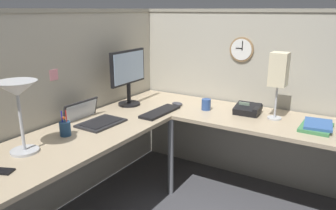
{
  "coord_description": "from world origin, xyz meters",
  "views": [
    {
      "loc": [
        -2.07,
        -1.18,
        1.57
      ],
      "look_at": [
        -0.03,
        0.07,
        0.88
      ],
      "focal_mm": 35.25,
      "sensor_mm": 36.0,
      "label": 1
    }
  ],
  "objects_px": {
    "pen_cup": "(65,128)",
    "cell_phone": "(0,171)",
    "keyboard": "(160,112)",
    "book_stack": "(317,126)",
    "laptop": "(92,119)",
    "computer_mouse": "(177,104)",
    "coffee_mug": "(206,104)",
    "desk_lamp_dome": "(17,95)",
    "office_phone": "(248,110)",
    "monitor": "(128,73)",
    "desk_lamp_paper": "(279,71)",
    "wall_clock": "(242,49)"
  },
  "relations": [
    {
      "from": "pen_cup",
      "to": "cell_phone",
      "type": "bearing_deg",
      "value": -168.77
    },
    {
      "from": "keyboard",
      "to": "book_stack",
      "type": "xyz_separation_m",
      "value": [
        0.28,
        -1.19,
        0.01
      ]
    },
    {
      "from": "pen_cup",
      "to": "laptop",
      "type": "bearing_deg",
      "value": 9.1
    },
    {
      "from": "computer_mouse",
      "to": "book_stack",
      "type": "relative_size",
      "value": 0.35
    },
    {
      "from": "computer_mouse",
      "to": "coffee_mug",
      "type": "height_order",
      "value": "coffee_mug"
    },
    {
      "from": "laptop",
      "to": "desk_lamp_dome",
      "type": "distance_m",
      "value": 0.72
    },
    {
      "from": "desk_lamp_dome",
      "to": "cell_phone",
      "type": "height_order",
      "value": "desk_lamp_dome"
    },
    {
      "from": "keyboard",
      "to": "office_phone",
      "type": "distance_m",
      "value": 0.74
    },
    {
      "from": "monitor",
      "to": "keyboard",
      "type": "height_order",
      "value": "monitor"
    },
    {
      "from": "laptop",
      "to": "coffee_mug",
      "type": "xyz_separation_m",
      "value": [
        0.76,
        -0.62,
        0.02
      ]
    },
    {
      "from": "book_stack",
      "to": "desk_lamp_paper",
      "type": "bearing_deg",
      "value": 76.84
    },
    {
      "from": "office_phone",
      "to": "keyboard",
      "type": "bearing_deg",
      "value": 119.75
    },
    {
      "from": "monitor",
      "to": "pen_cup",
      "type": "distance_m",
      "value": 0.88
    },
    {
      "from": "book_stack",
      "to": "wall_clock",
      "type": "bearing_deg",
      "value": 62.5
    },
    {
      "from": "book_stack",
      "to": "wall_clock",
      "type": "distance_m",
      "value": 0.96
    },
    {
      "from": "laptop",
      "to": "pen_cup",
      "type": "distance_m",
      "value": 0.32
    },
    {
      "from": "office_phone",
      "to": "laptop",
      "type": "bearing_deg",
      "value": 130.55
    },
    {
      "from": "office_phone",
      "to": "coffee_mug",
      "type": "distance_m",
      "value": 0.36
    },
    {
      "from": "office_phone",
      "to": "book_stack",
      "type": "height_order",
      "value": "office_phone"
    },
    {
      "from": "desk_lamp_paper",
      "to": "coffee_mug",
      "type": "distance_m",
      "value": 0.67
    },
    {
      "from": "computer_mouse",
      "to": "book_stack",
      "type": "xyz_separation_m",
      "value": [
        0.01,
        -1.18,
        0.0
      ]
    },
    {
      "from": "pen_cup",
      "to": "book_stack",
      "type": "relative_size",
      "value": 0.61
    },
    {
      "from": "laptop",
      "to": "keyboard",
      "type": "bearing_deg",
      "value": -35.46
    },
    {
      "from": "keyboard",
      "to": "book_stack",
      "type": "relative_size",
      "value": 1.45
    },
    {
      "from": "book_stack",
      "to": "cell_phone",
      "type": "bearing_deg",
      "value": 139.93
    },
    {
      "from": "computer_mouse",
      "to": "book_stack",
      "type": "height_order",
      "value": "book_stack"
    },
    {
      "from": "desk_lamp_dome",
      "to": "cell_phone",
      "type": "xyz_separation_m",
      "value": [
        -0.23,
        -0.11,
        -0.36
      ]
    },
    {
      "from": "coffee_mug",
      "to": "wall_clock",
      "type": "xyz_separation_m",
      "value": [
        0.37,
        -0.16,
        0.45
      ]
    },
    {
      "from": "office_phone",
      "to": "book_stack",
      "type": "relative_size",
      "value": 0.72
    },
    {
      "from": "desk_lamp_dome",
      "to": "desk_lamp_paper",
      "type": "height_order",
      "value": "desk_lamp_paper"
    },
    {
      "from": "cell_phone",
      "to": "desk_lamp_paper",
      "type": "distance_m",
      "value": 2.01
    },
    {
      "from": "pen_cup",
      "to": "coffee_mug",
      "type": "relative_size",
      "value": 1.88
    },
    {
      "from": "desk_lamp_paper",
      "to": "book_stack",
      "type": "bearing_deg",
      "value": -103.16
    },
    {
      "from": "book_stack",
      "to": "coffee_mug",
      "type": "distance_m",
      "value": 0.9
    },
    {
      "from": "monitor",
      "to": "coffee_mug",
      "type": "relative_size",
      "value": 5.21
    },
    {
      "from": "pen_cup",
      "to": "desk_lamp_paper",
      "type": "relative_size",
      "value": 0.34
    },
    {
      "from": "cell_phone",
      "to": "book_stack",
      "type": "bearing_deg",
      "value": -62.89
    },
    {
      "from": "computer_mouse",
      "to": "keyboard",
      "type": "bearing_deg",
      "value": 177.89
    },
    {
      "from": "laptop",
      "to": "wall_clock",
      "type": "xyz_separation_m",
      "value": [
        1.13,
        -0.78,
        0.47
      ]
    },
    {
      "from": "office_phone",
      "to": "computer_mouse",
      "type": "bearing_deg",
      "value": 98.59
    },
    {
      "from": "desk_lamp_dome",
      "to": "pen_cup",
      "type": "bearing_deg",
      "value": 0.21
    },
    {
      "from": "keyboard",
      "to": "desk_lamp_dome",
      "type": "xyz_separation_m",
      "value": [
        -1.1,
        0.28,
        0.35
      ]
    },
    {
      "from": "computer_mouse",
      "to": "book_stack",
      "type": "distance_m",
      "value": 1.18
    },
    {
      "from": "monitor",
      "to": "computer_mouse",
      "type": "distance_m",
      "value": 0.52
    },
    {
      "from": "keyboard",
      "to": "cell_phone",
      "type": "distance_m",
      "value": 1.34
    },
    {
      "from": "cell_phone",
      "to": "wall_clock",
      "type": "bearing_deg",
      "value": -40.09
    },
    {
      "from": "monitor",
      "to": "desk_lamp_paper",
      "type": "relative_size",
      "value": 0.94
    },
    {
      "from": "monitor",
      "to": "cell_phone",
      "type": "distance_m",
      "value": 1.44
    },
    {
      "from": "laptop",
      "to": "computer_mouse",
      "type": "relative_size",
      "value": 3.74
    },
    {
      "from": "computer_mouse",
      "to": "office_phone",
      "type": "xyz_separation_m",
      "value": [
        0.1,
        -0.63,
        0.02
      ]
    }
  ]
}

